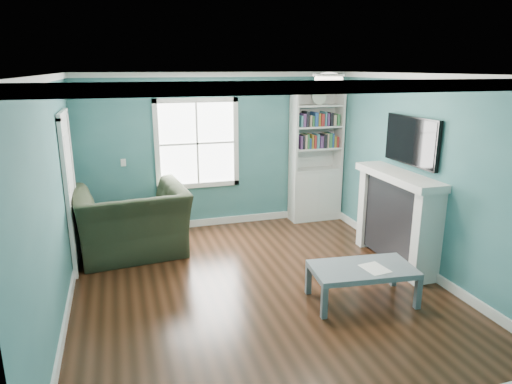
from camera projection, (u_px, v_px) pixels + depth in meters
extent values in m
plane|color=black|center=(259.00, 287.00, 5.74)|extent=(5.00, 5.00, 0.00)
plane|color=#2F666A|center=(215.00, 151.00, 7.70)|extent=(4.50, 0.00, 4.50)
plane|color=#2F666A|center=(368.00, 277.00, 3.09)|extent=(4.50, 0.00, 4.50)
plane|color=#2F666A|center=(53.00, 203.00, 4.76)|extent=(0.00, 5.00, 5.00)
plane|color=#2F666A|center=(421.00, 175.00, 6.02)|extent=(0.00, 5.00, 5.00)
plane|color=white|center=(259.00, 74.00, 5.05)|extent=(5.00, 5.00, 0.00)
cube|color=white|center=(217.00, 221.00, 8.01)|extent=(4.50, 0.03, 0.12)
cube|color=white|center=(68.00, 309.00, 5.09)|extent=(0.03, 5.00, 0.12)
cube|color=white|center=(412.00, 262.00, 6.35)|extent=(0.03, 5.00, 0.12)
cube|color=white|center=(213.00, 75.00, 7.35)|extent=(4.50, 0.04, 0.08)
cube|color=white|center=(380.00, 86.00, 2.77)|extent=(4.50, 0.04, 0.08)
cube|color=white|center=(40.00, 79.00, 4.43)|extent=(0.04, 5.00, 0.08)
cube|color=white|center=(429.00, 77.00, 5.69)|extent=(0.04, 5.00, 0.08)
cube|color=white|center=(197.00, 143.00, 7.57)|extent=(1.24, 0.01, 1.34)
cube|color=white|center=(157.00, 146.00, 7.37)|extent=(0.08, 0.06, 1.50)
cube|color=white|center=(236.00, 142.00, 7.74)|extent=(0.08, 0.06, 1.50)
cube|color=white|center=(199.00, 185.00, 7.75)|extent=(1.40, 0.06, 0.08)
cube|color=white|center=(196.00, 100.00, 7.37)|extent=(1.40, 0.06, 0.08)
cube|color=white|center=(197.00, 144.00, 7.56)|extent=(1.24, 0.03, 0.03)
cube|color=white|center=(197.00, 144.00, 7.56)|extent=(0.03, 0.03, 1.34)
cube|color=silver|center=(315.00, 195.00, 8.23)|extent=(0.90, 0.35, 0.90)
cube|color=silver|center=(294.00, 132.00, 7.81)|extent=(0.04, 0.35, 1.40)
cube|color=silver|center=(339.00, 130.00, 8.05)|extent=(0.04, 0.35, 1.40)
cube|color=silver|center=(313.00, 130.00, 8.08)|extent=(0.90, 0.02, 1.40)
cube|color=silver|center=(318.00, 91.00, 7.75)|extent=(0.90, 0.35, 0.04)
cube|color=silver|center=(315.00, 169.00, 8.11)|extent=(0.84, 0.33, 0.03)
cube|color=silver|center=(316.00, 148.00, 8.01)|extent=(0.84, 0.33, 0.03)
cube|color=silver|center=(317.00, 127.00, 7.91)|extent=(0.84, 0.33, 0.03)
cube|color=silver|center=(318.00, 106.00, 7.81)|extent=(0.84, 0.33, 0.03)
cube|color=#593366|center=(317.00, 141.00, 7.96)|extent=(0.70, 0.25, 0.22)
cube|color=black|center=(318.00, 119.00, 7.86)|extent=(0.70, 0.25, 0.22)
cylinder|color=beige|center=(319.00, 97.00, 7.73)|extent=(0.26, 0.06, 0.26)
cube|color=black|center=(397.00, 221.00, 6.35)|extent=(0.30, 1.20, 1.10)
cube|color=black|center=(395.00, 235.00, 6.40)|extent=(0.22, 0.65, 0.70)
cube|color=silver|center=(427.00, 238.00, 5.72)|extent=(0.36, 0.16, 1.20)
cube|color=silver|center=(371.00, 208.00, 6.96)|extent=(0.36, 0.16, 1.20)
cube|color=silver|center=(399.00, 176.00, 6.17)|extent=(0.44, 1.58, 0.10)
cube|color=black|center=(412.00, 141.00, 6.08)|extent=(0.06, 1.10, 0.65)
cube|color=silver|center=(70.00, 194.00, 6.13)|extent=(0.04, 0.80, 2.05)
cube|color=white|center=(68.00, 203.00, 5.72)|extent=(0.05, 0.08, 2.13)
cube|color=white|center=(74.00, 186.00, 6.55)|extent=(0.05, 0.08, 2.13)
cube|color=white|center=(62.00, 114.00, 5.86)|extent=(0.05, 0.98, 0.08)
sphere|color=#BF8C3F|center=(77.00, 193.00, 6.45)|extent=(0.07, 0.07, 0.07)
ellipsoid|color=white|center=(329.00, 79.00, 5.41)|extent=(0.34, 0.34, 0.15)
cylinder|color=white|center=(329.00, 75.00, 5.40)|extent=(0.38, 0.38, 0.03)
cube|color=white|center=(123.00, 163.00, 7.29)|extent=(0.08, 0.01, 0.12)
imported|color=#242C1B|center=(131.00, 210.00, 6.61)|extent=(1.63, 1.15, 1.34)
cube|color=#4F595F|center=(324.00, 303.00, 4.99)|extent=(0.07, 0.07, 0.37)
cube|color=#4F595F|center=(418.00, 294.00, 5.19)|extent=(0.07, 0.07, 0.37)
cube|color=#4F595F|center=(308.00, 279.00, 5.54)|extent=(0.07, 0.07, 0.37)
cube|color=#4F595F|center=(394.00, 272.00, 5.74)|extent=(0.07, 0.07, 0.37)
cube|color=slate|center=(363.00, 269.00, 5.31)|extent=(1.25, 0.77, 0.06)
cube|color=white|center=(375.00, 268.00, 5.25)|extent=(0.29, 0.35, 0.00)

